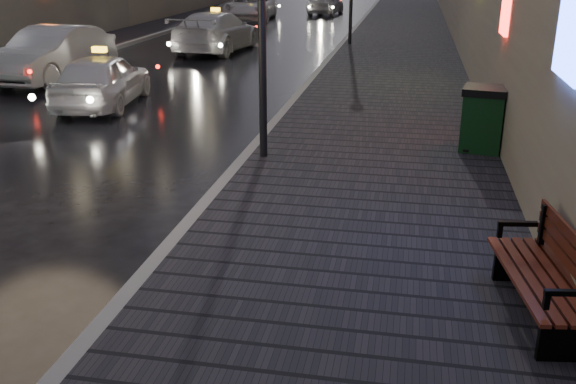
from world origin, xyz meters
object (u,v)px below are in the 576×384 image
at_px(taxi_near, 102,80).
at_px(car_far, 326,3).
at_px(trash_bin, 483,118).
at_px(car_left_mid, 53,54).
at_px(bench, 550,275).
at_px(taxi_mid, 216,32).
at_px(taxi_far, 250,7).

xyz_separation_m(taxi_near, car_far, (2.02, 27.00, 0.03)).
distance_m(trash_bin, taxi_near, 9.41).
distance_m(trash_bin, car_left_mid, 13.40).
distance_m(bench, taxi_mid, 20.78).
bearing_deg(trash_bin, bench, -78.94).
distance_m(car_left_mid, taxi_mid, 7.50).
xyz_separation_m(taxi_near, taxi_mid, (0.00, 9.87, 0.10)).
bearing_deg(taxi_far, bench, -75.27).
bearing_deg(trash_bin, car_left_mid, 164.30).
bearing_deg(taxi_far, trash_bin, -71.37).
relative_size(trash_bin, car_left_mid, 0.25).
bearing_deg(taxi_mid, trash_bin, 129.83).
xyz_separation_m(bench, taxi_far, (-10.93, 31.41, 0.14)).
xyz_separation_m(car_left_mid, taxi_far, (1.28, 19.57, -0.04)).
bearing_deg(trash_bin, car_far, 113.10).
xyz_separation_m(trash_bin, taxi_near, (-9.00, 2.75, -0.08)).
height_order(trash_bin, taxi_far, taxi_far).
xyz_separation_m(trash_bin, car_far, (-6.98, 29.76, -0.05)).
relative_size(taxi_near, taxi_far, 0.72).
height_order(taxi_near, car_far, car_far).
bearing_deg(car_left_mid, taxi_near, -41.32).
bearing_deg(taxi_mid, car_far, -92.39).
relative_size(taxi_near, car_far, 0.95).
relative_size(bench, car_left_mid, 0.40).
bearing_deg(taxi_near, car_far, -101.50).
height_order(taxi_near, taxi_mid, taxi_mid).
bearing_deg(taxi_near, taxi_far, -92.64).
bearing_deg(car_far, taxi_far, 54.82).
bearing_deg(car_left_mid, taxi_far, 89.50).
bearing_deg(taxi_mid, bench, 120.38).
bearing_deg(taxi_far, car_far, 44.44).
bearing_deg(trash_bin, taxi_far, 122.99).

